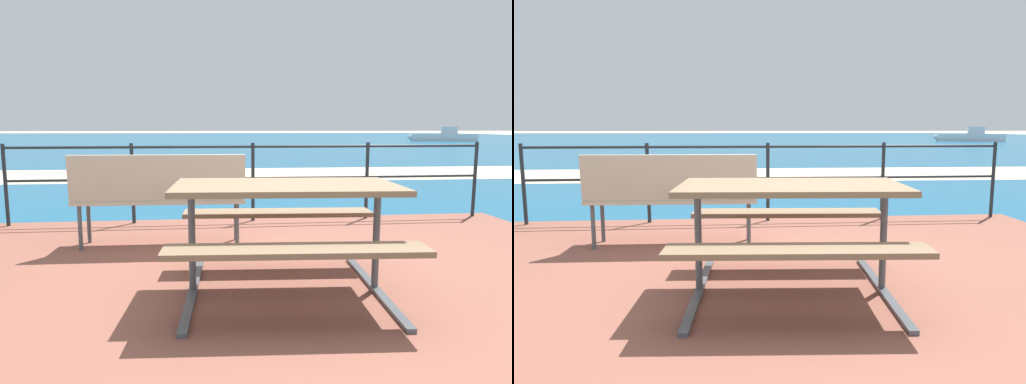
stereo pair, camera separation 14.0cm
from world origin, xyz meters
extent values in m
plane|color=beige|center=(0.00, 0.00, 0.00)|extent=(240.00, 240.00, 0.00)
cube|color=brown|center=(0.00, 0.00, 0.03)|extent=(6.40, 5.20, 0.06)
cube|color=#145B84|center=(0.00, 40.00, 0.01)|extent=(90.00, 90.00, 0.01)
cube|color=beige|center=(0.00, 8.57, 0.01)|extent=(54.03, 3.82, 0.01)
cube|color=#7A6047|center=(-0.02, -0.10, 0.82)|extent=(1.60, 0.88, 0.04)
cube|color=#7A6047|center=(-0.06, -0.68, 0.53)|extent=(1.57, 0.35, 0.04)
cube|color=#7A6047|center=(0.01, 0.49, 0.53)|extent=(1.57, 0.35, 0.04)
cylinder|color=#4C5156|center=(-0.68, -0.06, 0.44)|extent=(0.05, 0.05, 0.76)
cube|color=#4C5156|center=(-0.68, -0.06, 0.07)|extent=(0.15, 1.44, 0.03)
cylinder|color=#4C5156|center=(0.63, -0.14, 0.44)|extent=(0.05, 0.05, 0.76)
cube|color=#4C5156|center=(0.63, -0.14, 0.07)|extent=(0.15, 1.44, 0.03)
cube|color=#BCAD93|center=(-1.03, 1.33, 0.52)|extent=(1.67, 0.44, 0.04)
cube|color=#BCAD93|center=(-1.04, 1.15, 0.76)|extent=(1.66, 0.10, 0.44)
cylinder|color=#4C5156|center=(-0.28, 1.47, 0.29)|extent=(0.04, 0.04, 0.46)
cylinder|color=#4C5156|center=(-0.28, 1.17, 0.29)|extent=(0.04, 0.04, 0.46)
cylinder|color=#4C5156|center=(-1.78, 1.50, 0.29)|extent=(0.04, 0.04, 0.46)
cylinder|color=#4C5156|center=(-1.79, 1.20, 0.29)|extent=(0.04, 0.04, 0.46)
cylinder|color=#1E2328|center=(-2.95, 2.43, 0.55)|extent=(0.04, 0.04, 0.98)
cylinder|color=#1E2328|center=(-1.48, 2.43, 0.55)|extent=(0.04, 0.04, 0.98)
cylinder|color=#1E2328|center=(0.00, 2.43, 0.55)|extent=(0.04, 0.04, 0.98)
cylinder|color=#1E2328|center=(1.48, 2.43, 0.55)|extent=(0.04, 0.04, 0.98)
cylinder|color=#1E2328|center=(2.95, 2.43, 0.55)|extent=(0.04, 0.04, 0.98)
cylinder|color=#1E2328|center=(0.00, 2.43, 0.99)|extent=(5.90, 0.03, 0.03)
cylinder|color=#1E2328|center=(0.00, 2.43, 0.60)|extent=(5.90, 0.03, 0.03)
cube|color=silver|center=(19.48, 33.82, 0.33)|extent=(5.22, 3.09, 0.64)
cube|color=silver|center=(19.83, 33.66, 0.93)|extent=(1.49, 1.23, 0.56)
cone|color=silver|center=(16.86, 34.93, 0.33)|extent=(0.69, 0.73, 0.58)
camera|label=1|loc=(-0.57, -3.22, 1.24)|focal=32.01mm
camera|label=2|loc=(-0.43, -3.23, 1.24)|focal=32.01mm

